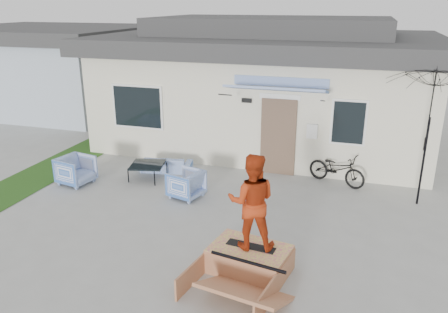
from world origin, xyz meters
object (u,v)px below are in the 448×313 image
(bicycle, at_px, (337,166))
(coffee_table, at_px, (148,171))
(loveseat, at_px, (167,161))
(armchair_right, at_px, (186,183))
(armchair_left, at_px, (76,169))
(skater, at_px, (252,200))
(skate_ramp, at_px, (249,259))
(skateboard, at_px, (251,246))
(patio_umbrella, at_px, (428,133))

(bicycle, bearing_deg, coffee_table, 127.01)
(loveseat, bearing_deg, coffee_table, 60.42)
(armchair_right, height_order, bicycle, bicycle)
(armchair_left, height_order, skater, skater)
(skater, bearing_deg, loveseat, -61.25)
(armchair_right, height_order, skate_ramp, armchair_right)
(loveseat, distance_m, skater, 5.45)
(skate_ramp, xyz_separation_m, skateboard, (0.01, 0.04, 0.25))
(armchair_left, relative_size, patio_umbrella, 0.36)
(armchair_left, distance_m, bicycle, 6.79)
(armchair_left, height_order, coffee_table, armchair_left)
(bicycle, bearing_deg, patio_umbrella, -86.35)
(armchair_left, height_order, bicycle, bicycle)
(coffee_table, relative_size, skateboard, 0.98)
(armchair_right, bearing_deg, skater, 56.81)
(loveseat, height_order, coffee_table, loveseat)
(armchair_right, distance_m, skateboard, 3.43)
(coffee_table, distance_m, patio_umbrella, 6.97)
(armchair_right, xyz_separation_m, skateboard, (2.27, -2.57, 0.10))
(armchair_left, height_order, skate_ramp, armchair_left)
(bicycle, xyz_separation_m, skateboard, (-1.15, -4.53, -0.03))
(loveseat, bearing_deg, armchair_right, 117.24)
(coffee_table, bearing_deg, armchair_right, -28.98)
(armchair_left, bearing_deg, bicycle, -61.57)
(armchair_right, distance_m, patio_umbrella, 5.67)
(patio_umbrella, relative_size, skate_ramp, 1.24)
(coffee_table, relative_size, patio_umbrella, 0.38)
(bicycle, distance_m, patio_umbrella, 2.40)
(armchair_left, distance_m, skater, 5.96)
(loveseat, relative_size, coffee_table, 1.67)
(armchair_right, relative_size, skate_ramp, 0.42)
(loveseat, height_order, armchair_left, armchair_left)
(bicycle, height_order, skateboard, bicycle)
(patio_umbrella, distance_m, skateboard, 5.09)
(armchair_right, bearing_deg, coffee_table, -103.63)
(armchair_right, height_order, patio_umbrella, patio_umbrella)
(skater, bearing_deg, patio_umbrella, -140.41)
(bicycle, relative_size, skater, 0.92)
(armchair_right, height_order, coffee_table, armchair_right)
(skateboard, bearing_deg, armchair_left, 160.84)
(bicycle, relative_size, skateboard, 1.81)
(armchair_right, relative_size, patio_umbrella, 0.34)
(patio_umbrella, relative_size, skateboard, 2.56)
(armchair_left, distance_m, patio_umbrella, 8.62)
(bicycle, bearing_deg, skate_ramp, -170.82)
(bicycle, bearing_deg, skater, -170.87)
(loveseat, distance_m, patio_umbrella, 6.71)
(loveseat, xyz_separation_m, patio_umbrella, (6.55, -0.22, 1.47))
(patio_umbrella, height_order, skate_ramp, patio_umbrella)
(armchair_right, bearing_deg, armchair_left, -73.44)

